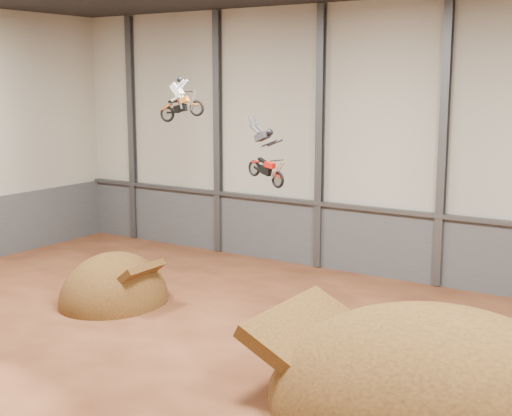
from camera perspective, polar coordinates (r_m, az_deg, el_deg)
The scene contains 12 objects.
floor at distance 25.64m, azimuth -4.24°, elevation -12.99°, with size 40.00×40.00×0.00m, color #4E2514.
back_wall at distance 36.77m, azimuth 9.90°, elevation 5.25°, with size 40.00×0.10×14.00m, color #B8B4A3.
lower_band_back at distance 37.49m, azimuth 9.59°, elevation -2.78°, with size 39.80×0.18×3.50m, color #4C4E53.
steel_rail at distance 36.99m, azimuth 9.58°, elevation -0.11°, with size 39.80×0.35×0.20m, color #47494F.
steel_column_0 at distance 45.75m, azimuth -9.89°, elevation 6.20°, with size 0.40×0.36×13.90m, color #47494F.
steel_column_1 at distance 41.53m, azimuth -3.07°, elevation 5.94°, with size 0.40×0.36×13.90m, color #47494F.
steel_column_2 at distance 38.01m, azimuth 5.13°, elevation 5.52°, with size 0.40×0.36×13.90m, color #47494F.
steel_column_3 at distance 35.42m, azimuth 14.75°, elevation 4.88°, with size 0.40×0.36×13.90m, color #47494F.
takeoff_ramp at distance 33.70m, azimuth -11.26°, elevation -7.40°, with size 4.65×5.37×4.65m, color #3C240F.
landing_ramp at distance 23.66m, azimuth 14.24°, elevation -15.37°, with size 10.88×9.62×6.28m, color #3C240F.
fmx_rider_a at distance 28.05m, azimuth -5.86°, elevation 8.92°, with size 1.97×0.75×1.78m, color #CF631C, non-canonical shape.
fmx_rider_b at distance 27.56m, azimuth 0.69°, elevation 4.51°, with size 2.70×0.77×2.32m, color #AA100B, non-canonical shape.
Camera 1 is at (14.30, -18.73, 10.10)m, focal length 50.00 mm.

